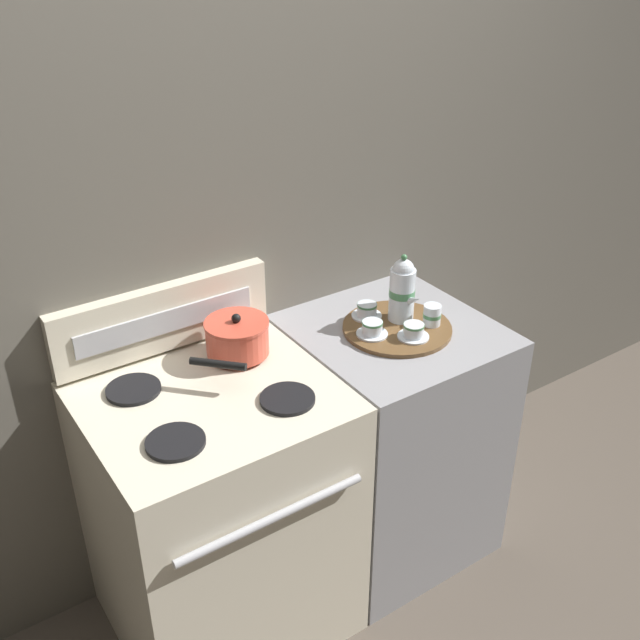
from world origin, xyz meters
name	(u,v)px	position (x,y,z in m)	size (l,w,h in m)	color
ground_plane	(306,571)	(0.00, 0.00, 0.00)	(6.00, 6.00, 0.00)	brown
wall_back	(245,257)	(0.00, 0.34, 1.10)	(6.00, 0.05, 2.20)	#666056
stove	(220,513)	(-0.31, 0.00, 0.44)	(0.70, 0.65, 0.90)	beige
control_panel	(163,318)	(-0.31, 0.29, 1.00)	(0.68, 0.05, 0.20)	beige
side_counter	(389,438)	(0.35, 0.00, 0.44)	(0.61, 0.62, 0.88)	#939399
saucepan	(237,338)	(-0.15, 0.14, 0.95)	(0.29, 0.28, 0.13)	#D14C38
serving_tray	(397,328)	(0.35, -0.01, 0.89)	(0.35, 0.35, 0.01)	brown
teapot	(402,290)	(0.39, 0.02, 1.01)	(0.08, 0.14, 0.23)	silver
teacup_left	(414,331)	(0.35, -0.09, 0.92)	(0.10, 0.10, 0.05)	silver
teacup_right	(372,328)	(0.25, -0.01, 0.92)	(0.10, 0.10, 0.05)	silver
teacup_front	(367,310)	(0.31, 0.10, 0.92)	(0.10, 0.10, 0.05)	silver
creamer_jug	(432,315)	(0.45, -0.06, 0.93)	(0.06, 0.06, 0.07)	silver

